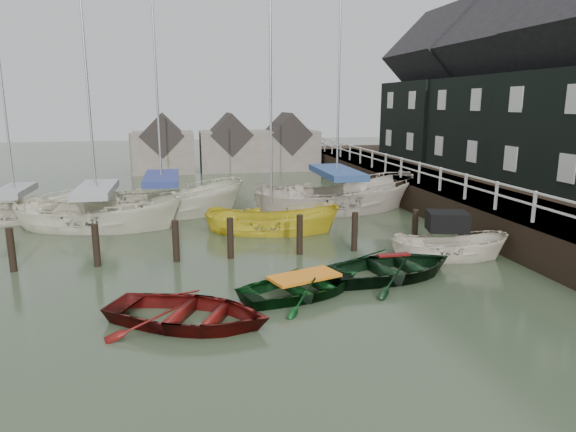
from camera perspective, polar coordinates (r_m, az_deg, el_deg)
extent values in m
plane|color=#2D3823|center=(14.95, -0.62, -7.77)|extent=(120.00, 120.00, 0.00)
cube|color=black|center=(26.97, 15.31, 4.04)|extent=(3.00, 32.00, 0.20)
cube|color=silver|center=(26.19, 12.50, 6.26)|extent=(0.06, 32.00, 0.06)
cube|color=silver|center=(26.24, 12.46, 5.39)|extent=(0.06, 32.00, 0.06)
cube|color=black|center=(30.07, 24.55, 1.48)|extent=(14.00, 38.00, 1.50)
cube|color=black|center=(31.27, 23.06, 9.40)|extent=(6.00, 7.00, 5.00)
cube|color=black|center=(31.39, 23.75, 17.15)|extent=(6.11, 7.14, 6.11)
cube|color=black|center=(37.24, 16.90, 10.21)|extent=(6.40, 7.00, 5.00)
cube|color=black|center=(37.35, 17.33, 16.72)|extent=(6.52, 7.14, 6.52)
cylinder|color=black|center=(18.19, -28.31, -3.94)|extent=(0.22, 0.22, 1.80)
cylinder|color=black|center=(17.62, -20.50, -3.70)|extent=(0.22, 0.22, 1.80)
cylinder|color=black|center=(17.40, -12.33, -3.38)|extent=(0.22, 0.22, 1.80)
cylinder|color=black|center=(17.46, -6.41, -3.11)|extent=(0.22, 0.22, 1.80)
cylinder|color=black|center=(17.83, 1.30, -2.70)|extent=(0.22, 0.22, 1.80)
cylinder|color=black|center=(18.37, 7.39, -2.35)|extent=(0.22, 0.22, 1.80)
cylinder|color=black|center=(19.23, 13.89, -1.94)|extent=(0.22, 0.22, 1.80)
cube|color=#665B51|center=(39.94, -13.67, 6.92)|extent=(4.50, 4.00, 3.00)
cube|color=#282321|center=(39.84, -13.77, 8.77)|extent=(3.18, 4.08, 3.18)
cube|color=#665B51|center=(40.09, -6.46, 7.21)|extent=(4.50, 4.00, 3.00)
cube|color=#282321|center=(39.99, -6.51, 9.06)|extent=(3.18, 4.08, 3.18)
cube|color=#665B51|center=(40.75, -0.10, 7.37)|extent=(4.50, 4.00, 3.00)
cube|color=#282321|center=(40.66, -0.10, 9.20)|extent=(3.18, 4.08, 3.18)
imported|color=#560E0C|center=(12.78, -10.95, -11.67)|extent=(4.91, 4.38, 0.84)
imported|color=black|center=(14.35, 1.80, -8.66)|extent=(4.36, 3.70, 0.77)
imported|color=black|center=(16.01, 11.55, -6.63)|extent=(4.85, 3.91, 0.89)
imported|color=beige|center=(18.31, 17.32, -4.50)|extent=(4.12, 2.43, 1.50)
cube|color=black|center=(18.17, 17.27, -0.57)|extent=(1.52, 1.31, 0.65)
imported|color=beige|center=(23.05, -20.24, -1.24)|extent=(7.57, 4.31, 2.76)
cylinder|color=#B2B2B7|center=(22.46, -21.31, 12.31)|extent=(0.10, 0.10, 7.80)
cube|color=gray|center=(22.74, -20.55, 2.77)|extent=(4.15, 2.32, 0.30)
imported|color=beige|center=(24.73, -13.67, 0.08)|extent=(7.95, 3.72, 2.96)
cylinder|color=#B2B2B7|center=(24.20, -14.44, 14.50)|extent=(0.10, 0.10, 9.08)
cube|color=navy|center=(24.42, -13.88, 4.10)|extent=(4.37, 1.99, 0.30)
imported|color=gold|center=(21.02, -1.83, -1.74)|extent=(5.82, 3.36, 2.12)
cylinder|color=#B2B2B7|center=(20.37, -1.94, 13.17)|extent=(0.10, 0.10, 8.49)
imported|color=beige|center=(25.16, 5.37, 0.60)|extent=(8.59, 3.97, 3.21)
cylinder|color=#B2B2B7|center=(24.66, 5.70, 16.04)|extent=(0.10, 0.10, 9.89)
cube|color=navy|center=(24.84, 5.46, 4.86)|extent=(4.72, 2.13, 0.30)
imported|color=beige|center=(25.86, -27.81, -0.49)|extent=(6.22, 3.61, 2.26)
cylinder|color=#B2B2B7|center=(25.33, -29.04, 11.16)|extent=(0.10, 0.10, 8.02)
cube|color=gray|center=(25.62, -28.12, 2.48)|extent=(3.41, 1.95, 0.30)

